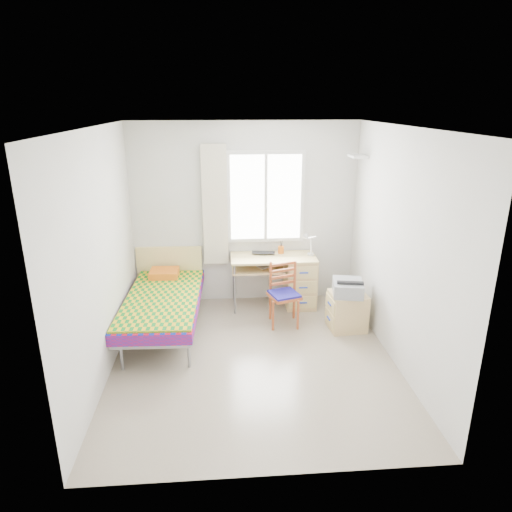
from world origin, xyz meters
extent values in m
plane|color=#BCAD93|center=(0.00, 0.00, 0.00)|extent=(3.50, 3.50, 0.00)
plane|color=white|center=(0.00, 0.00, 2.60)|extent=(3.50, 3.50, 0.00)
plane|color=silver|center=(0.00, 1.75, 1.30)|extent=(3.20, 0.00, 3.20)
plane|color=silver|center=(-1.60, 0.00, 1.30)|extent=(0.00, 3.50, 3.50)
plane|color=silver|center=(1.60, 0.00, 1.30)|extent=(0.00, 3.50, 3.50)
cube|color=white|center=(0.30, 1.73, 1.55)|extent=(1.10, 0.04, 1.30)
cube|color=white|center=(0.30, 1.72, 1.55)|extent=(1.00, 0.02, 1.20)
cube|color=white|center=(0.30, 1.72, 1.55)|extent=(0.04, 0.02, 1.20)
cube|color=#EEE2C5|center=(-0.42, 1.68, 1.45)|extent=(0.35, 0.05, 1.70)
cube|color=white|center=(1.49, 1.40, 2.15)|extent=(0.20, 0.32, 0.03)
cube|color=gray|center=(-1.10, 0.77, 0.33)|extent=(0.95, 1.98, 0.06)
cube|color=#B80C28|center=(-1.10, 0.77, 0.41)|extent=(0.99, 2.00, 0.14)
cube|color=gold|center=(-1.10, 0.75, 0.49)|extent=(0.96, 1.88, 0.03)
cube|color=#DEC574|center=(-1.10, 1.72, 0.59)|extent=(0.94, 0.08, 0.54)
cube|color=orange|center=(-1.15, 1.45, 0.55)|extent=(0.40, 0.35, 0.10)
cylinder|color=gray|center=(-1.47, -0.10, 0.16)|extent=(0.04, 0.04, 0.31)
cylinder|color=gray|center=(-0.74, 1.65, 0.16)|extent=(0.04, 0.04, 0.31)
cube|color=#DEC574|center=(0.39, 1.46, 0.74)|extent=(1.21, 0.56, 0.03)
cube|color=#D2BB6C|center=(0.78, 1.46, 0.36)|extent=(0.43, 0.54, 0.72)
cube|color=#D2BB6C|center=(0.17, 1.46, 0.58)|extent=(0.74, 0.52, 0.02)
cylinder|color=gray|center=(-0.17, 1.23, 0.36)|extent=(0.03, 0.03, 0.72)
cylinder|color=gray|center=(-0.17, 1.68, 0.36)|extent=(0.03, 0.03, 0.72)
cube|color=#AD5221|center=(0.47, 0.85, 0.41)|extent=(0.46, 0.46, 0.04)
cube|color=navy|center=(0.47, 0.85, 0.44)|extent=(0.43, 0.43, 0.04)
cube|color=#AD5221|center=(0.47, 1.02, 0.66)|extent=(0.32, 0.13, 0.36)
cylinder|color=#AD5221|center=(0.30, 0.69, 0.20)|extent=(0.03, 0.03, 0.41)
cylinder|color=#AD5221|center=(0.63, 1.02, 0.42)|extent=(0.04, 0.04, 0.83)
cube|color=#D2BB6C|center=(1.27, 0.67, 0.25)|extent=(0.48, 0.44, 0.50)
cube|color=#DEC574|center=(1.04, 0.67, 0.36)|extent=(0.03, 0.37, 0.18)
cube|color=#DEC574|center=(1.04, 0.67, 0.15)|extent=(0.03, 0.37, 0.18)
cube|color=#929699|center=(1.25, 0.65, 0.58)|extent=(0.44, 0.49, 0.17)
cube|color=black|center=(1.25, 0.65, 0.67)|extent=(0.35, 0.40, 0.02)
imported|color=black|center=(0.25, 1.54, 0.77)|extent=(0.36, 0.26, 0.03)
cylinder|color=orange|center=(0.51, 1.60, 0.81)|extent=(0.10, 0.10, 0.10)
cylinder|color=white|center=(0.93, 1.48, 0.77)|extent=(0.10, 0.10, 0.03)
cylinder|color=white|center=(0.93, 1.48, 0.91)|extent=(0.02, 0.11, 0.26)
cylinder|color=white|center=(0.91, 1.40, 1.04)|extent=(0.12, 0.23, 0.11)
cone|color=white|center=(0.83, 1.30, 1.07)|extent=(0.14, 0.15, 0.12)
imported|color=gray|center=(0.17, 1.49, 0.59)|extent=(0.28, 0.30, 0.02)
camera|label=1|loc=(-0.34, -4.61, 2.83)|focal=32.00mm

